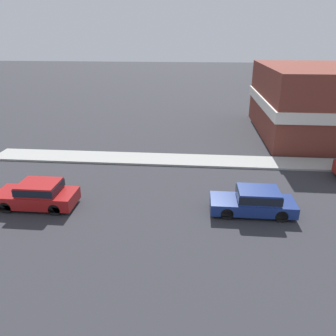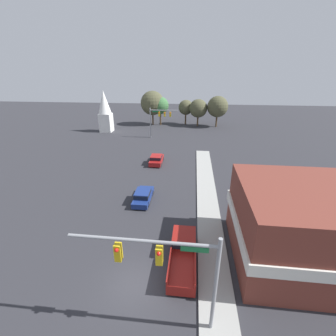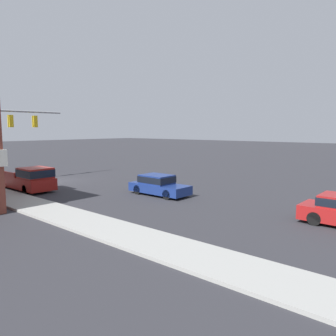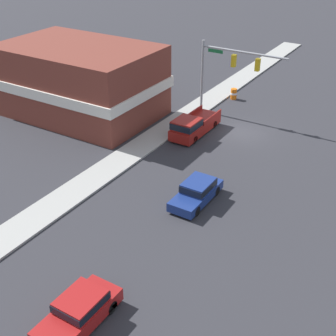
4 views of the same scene
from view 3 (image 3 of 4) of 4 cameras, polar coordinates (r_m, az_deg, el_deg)
The scene contains 4 objects.
ground_plane at distance 30.62m, azimuth -19.63°, elevation -2.20°, with size 200.00×200.00×0.00m, color #2D2D33.
near_signal_assembly at distance 31.22m, azimuth -26.54°, elevation 6.52°, with size 7.83×0.49×6.63m.
car_lead at distance 22.87m, azimuth -1.70°, elevation -2.89°, with size 1.78×4.44×1.40m.
pickup_truck_parked at distance 26.65m, azimuth -23.07°, elevation -1.72°, with size 1.98×5.65×1.79m.
Camera 3 is at (14.84, 26.39, 4.58)m, focal length 35.00 mm.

